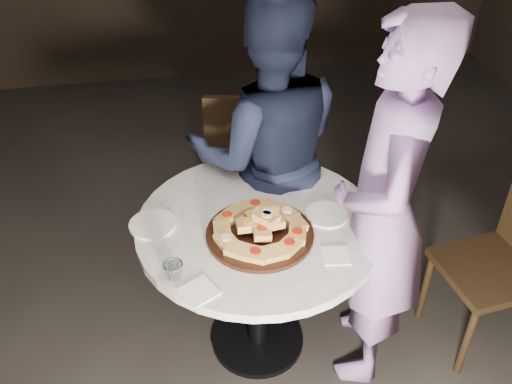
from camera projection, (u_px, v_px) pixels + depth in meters
floor at (251, 363)px, 2.93m from camera, size 7.00×7.00×0.00m
table at (258, 247)px, 2.64m from camera, size 1.31×1.31×0.82m
serving_board at (260, 234)px, 2.47m from camera, size 0.58×0.58×0.02m
focaccia_pile at (261, 227)px, 2.44m from camera, size 0.42×0.42×0.11m
plate_left at (153, 224)px, 2.53m from camera, size 0.25×0.25×0.01m
plate_right at (327, 215)px, 2.58m from camera, size 0.22×0.22×0.01m
water_glass at (174, 271)px, 2.25m from camera, size 0.10×0.10×0.08m
napkin_near at (199, 291)px, 2.21m from camera, size 0.17×0.17×0.01m
napkin_far at (336, 256)px, 2.37m from camera, size 0.13×0.13×0.01m
chair_far at (248, 151)px, 3.47m from camera, size 0.58×0.59×1.01m
chair_right at (509, 255)px, 2.78m from camera, size 0.51×0.50×0.95m
diner_navy at (267, 154)px, 2.93m from camera, size 0.90×0.74×1.72m
diner_teal at (383, 215)px, 2.45m from camera, size 0.63×0.77×1.82m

